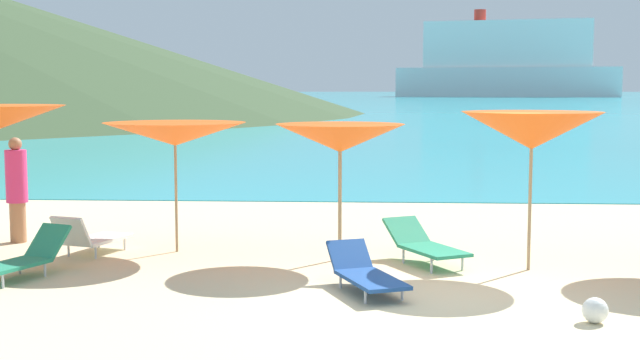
# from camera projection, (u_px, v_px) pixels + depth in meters

# --- Properties ---
(ground_plane) EXTENTS (50.00, 100.00, 0.30)m
(ground_plane) POSITION_uv_depth(u_px,v_px,m) (414.00, 204.00, 21.14)
(ground_plane) COLOR beige
(ocean_water) EXTENTS (650.00, 440.00, 0.02)m
(ocean_water) POSITION_uv_depth(u_px,v_px,m) (375.00, 96.00, 238.56)
(ocean_water) COLOR #2DADBC
(ocean_water) RESTS_ON ground_plane
(umbrella_2) EXTENTS (2.38, 2.38, 2.10)m
(umbrella_2) POSITION_uv_depth(u_px,v_px,m) (175.00, 134.00, 14.01)
(umbrella_2) COLOR #9E7F59
(umbrella_2) RESTS_ON ground_plane
(umbrella_3) EXTENTS (2.14, 2.14, 2.10)m
(umbrella_3) POSITION_uv_depth(u_px,v_px,m) (340.00, 138.00, 13.37)
(umbrella_3) COLOR #9E7F59
(umbrella_3) RESTS_ON ground_plane
(umbrella_4) EXTENTS (2.18, 2.18, 2.31)m
(umbrella_4) POSITION_uv_depth(u_px,v_px,m) (532.00, 131.00, 12.58)
(umbrella_4) COLOR #9E7F59
(umbrella_4) RESTS_ON ground_plane
(lounge_chair_3) EXTENTS (1.00, 1.52, 0.70)m
(lounge_chair_3) POSITION_uv_depth(u_px,v_px,m) (91.00, 237.00, 13.90)
(lounge_chair_3) COLOR white
(lounge_chair_3) RESTS_ON ground_plane
(lounge_chair_6) EXTENTS (1.14, 1.72, 0.56)m
(lounge_chair_6) POSITION_uv_depth(u_px,v_px,m) (365.00, 273.00, 11.44)
(lounge_chair_6) COLOR #1E478C
(lounge_chair_6) RESTS_ON ground_plane
(lounge_chair_7) EXTENTS (1.30, 1.74, 0.62)m
(lounge_chair_7) POSITION_uv_depth(u_px,v_px,m) (425.00, 244.00, 13.18)
(lounge_chair_7) COLOR #268C66
(lounge_chair_7) RESTS_ON ground_plane
(lounge_chair_9) EXTENTS (1.07, 1.66, 0.66)m
(lounge_chair_9) POSITION_uv_depth(u_px,v_px,m) (22.00, 258.00, 12.23)
(lounge_chair_9) COLOR #268C66
(lounge_chair_9) RESTS_ON ground_plane
(beachgoer_0) EXTENTS (0.36, 0.36, 1.81)m
(beachgoer_0) POSITION_uv_depth(u_px,v_px,m) (17.00, 187.00, 14.98)
(beachgoer_0) COLOR #A3704C
(beachgoer_0) RESTS_ON ground_plane
(beach_ball) EXTENTS (0.29, 0.29, 0.29)m
(beach_ball) POSITION_uv_depth(u_px,v_px,m) (595.00, 310.00, 9.90)
(beach_ball) COLOR white
(beach_ball) RESTS_ON ground_plane
(cruise_ship) EXTENTS (57.95, 21.99, 22.80)m
(cruise_ship) POSITION_uv_depth(u_px,v_px,m) (507.00, 63.00, 229.62)
(cruise_ship) COLOR white
(cruise_ship) RESTS_ON ocean_water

